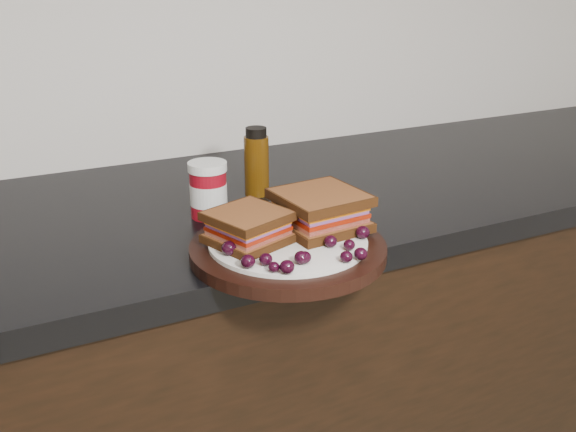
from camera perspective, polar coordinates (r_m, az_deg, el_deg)
name	(u,v)px	position (r m, az deg, el deg)	size (l,w,h in m)	color
base_cabinets	(263,408)	(1.39, -2.26, -16.66)	(3.96, 0.58, 0.86)	black
countertop	(259,205)	(1.17, -2.58, 1.01)	(3.98, 0.60, 0.04)	black
plate	(288,249)	(0.91, 0.00, -2.98)	(0.28, 0.28, 0.02)	black
sandwich_left	(248,227)	(0.89, -3.55, -0.99)	(0.10, 0.10, 0.04)	brown
sandwich_right	(320,210)	(0.94, 2.86, 0.52)	(0.12, 0.12, 0.05)	brown
grape_0	(248,261)	(0.82, -3.58, -4.04)	(0.02, 0.02, 0.02)	black
grape_1	(266,259)	(0.83, -1.99, -3.87)	(0.02, 0.02, 0.02)	black
grape_2	(274,267)	(0.81, -1.26, -4.56)	(0.01, 0.01, 0.01)	black
grape_3	(287,267)	(0.81, -0.09, -4.55)	(0.02, 0.02, 0.02)	black
grape_4	(301,258)	(0.83, 1.18, -3.72)	(0.02, 0.02, 0.02)	black
grape_5	(305,257)	(0.83, 1.49, -3.70)	(0.02, 0.02, 0.02)	black
grape_6	(346,257)	(0.84, 5.21, -3.62)	(0.02, 0.02, 0.02)	black
grape_7	(361,254)	(0.85, 6.48, -3.35)	(0.02, 0.02, 0.02)	black
grape_8	(349,245)	(0.88, 5.47, -2.57)	(0.02, 0.02, 0.02)	black
grape_9	(331,241)	(0.88, 3.81, -2.26)	(0.02, 0.02, 0.02)	black
grape_10	(363,232)	(0.91, 6.66, -1.45)	(0.02, 0.02, 0.02)	black
grape_11	(335,233)	(0.91, 4.23, -1.48)	(0.02, 0.02, 0.02)	black
grape_12	(340,227)	(0.93, 4.60, -0.97)	(0.02, 0.02, 0.02)	black
grape_13	(323,215)	(0.98, 3.12, 0.07)	(0.02, 0.02, 0.02)	black
grape_14	(302,216)	(0.97, 1.30, -0.02)	(0.02, 0.02, 0.01)	black
grape_15	(260,229)	(0.92, -2.48, -1.18)	(0.02, 0.02, 0.02)	black
grape_16	(235,234)	(0.91, -4.77, -1.65)	(0.02, 0.02, 0.02)	black
grape_17	(235,234)	(0.91, -4.71, -1.63)	(0.02, 0.02, 0.02)	black
grape_18	(230,248)	(0.86, -5.15, -2.89)	(0.02, 0.02, 0.02)	black
grape_19	(229,248)	(0.86, -5.23, -2.85)	(0.02, 0.02, 0.02)	black
grape_20	(247,235)	(0.90, -3.64, -1.73)	(0.02, 0.02, 0.02)	black
grape_21	(246,239)	(0.90, -3.73, -2.01)	(0.02, 0.02, 0.01)	black
grape_22	(245,246)	(0.87, -3.82, -2.66)	(0.02, 0.02, 0.02)	black
condiment_jar	(208,190)	(1.05, -7.09, 2.33)	(0.06, 0.06, 0.09)	maroon
oil_bottle	(257,161)	(1.15, -2.81, 4.86)	(0.04, 0.04, 0.12)	#482A07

